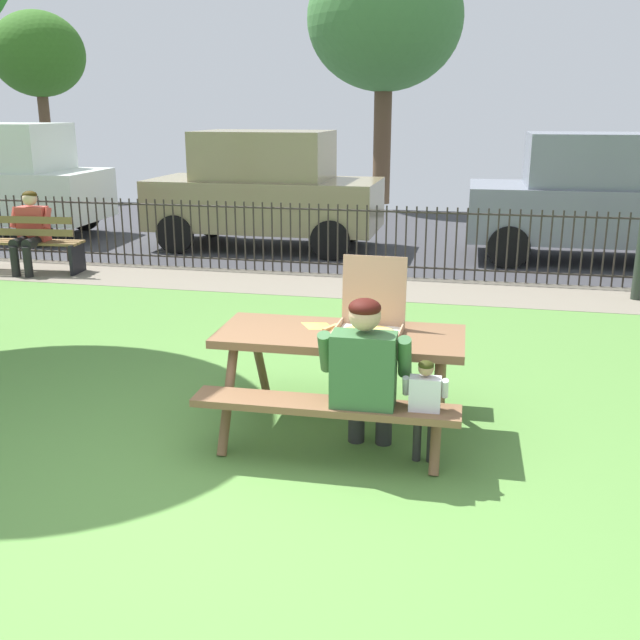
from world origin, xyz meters
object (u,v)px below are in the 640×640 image
object	(u,v)px
pizza_slice_on_table	(320,326)
child_at_table	(425,402)
parked_car_center	(265,189)
parked_car_right	(597,197)
far_tree_midleft	(385,20)
adult_at_table	(365,373)
far_tree_left	(38,56)
picnic_table_foreground	(340,355)
person_on_park_bench	(30,228)
pizza_box_open	(370,319)
park_bench_left	(26,244)

from	to	relation	value
pizza_slice_on_table	child_at_table	xyz separation A→B (m)	(0.84, -0.64, -0.28)
parked_car_center	parked_car_right	xyz separation A→B (m)	(5.40, 0.00, 0.00)
parked_car_right	far_tree_midleft	world-z (taller)	far_tree_midleft
adult_at_table	child_at_table	world-z (taller)	adult_at_table
parked_car_center	far_tree_left	world-z (taller)	far_tree_left
child_at_table	far_tree_left	world-z (taller)	far_tree_left
picnic_table_foreground	adult_at_table	distance (m)	0.57
parked_car_right	far_tree_left	distance (m)	15.28
parked_car_right	far_tree_midleft	distance (m)	8.45
adult_at_table	parked_car_center	bearing A→B (deg)	111.01
child_at_table	person_on_park_bench	distance (m)	7.89
parked_car_center	far_tree_midleft	distance (m)	7.40
child_at_table	parked_car_right	distance (m)	7.92
pizza_box_open	pizza_slice_on_table	size ratio (longest dim) A/B	1.82
picnic_table_foreground	park_bench_left	distance (m)	7.09
picnic_table_foreground	park_bench_left	size ratio (longest dim) A/B	1.12
parked_car_center	far_tree_left	size ratio (longest dim) A/B	0.81
person_on_park_bench	parked_car_center	xyz separation A→B (m)	(2.81, 2.66, 0.35)
park_bench_left	far_tree_midleft	bearing A→B (deg)	66.26
adult_at_table	child_at_table	size ratio (longest dim) A/B	1.48
pizza_box_open	adult_at_table	distance (m)	0.59
picnic_table_foreground	far_tree_midleft	xyz separation A→B (m)	(-1.51, 13.60, 3.77)
pizza_slice_on_table	parked_car_right	distance (m)	7.58
park_bench_left	far_tree_midleft	world-z (taller)	far_tree_midleft
pizza_slice_on_table	far_tree_left	distance (m)	17.43
pizza_box_open	park_bench_left	size ratio (longest dim) A/B	0.33
park_bench_left	far_tree_left	world-z (taller)	far_tree_left
picnic_table_foreground	person_on_park_bench	world-z (taller)	person_on_park_bench
pizza_box_open	person_on_park_bench	distance (m)	7.18
park_bench_left	parked_car_right	world-z (taller)	parked_car_right
child_at_table	far_tree_left	xyz separation A→B (m)	(-11.49, 14.12, 3.20)
pizza_box_open	parked_car_right	xyz separation A→B (m)	(2.53, 7.06, 0.14)
pizza_box_open	park_bench_left	xyz separation A→B (m)	(-5.75, 4.38, -0.45)
far_tree_midleft	picnic_table_foreground	bearing A→B (deg)	-83.68
child_at_table	far_tree_left	size ratio (longest dim) A/B	0.17
parked_car_right	picnic_table_foreground	bearing A→B (deg)	-111.10
park_bench_left	far_tree_left	xyz separation A→B (m)	(-5.29, 9.17, 3.28)
parked_car_center	picnic_table_foreground	bearing A→B (deg)	-69.52
adult_at_table	far_tree_midleft	bearing A→B (deg)	97.16
far_tree_midleft	adult_at_table	bearing A→B (deg)	-82.84
picnic_table_foreground	adult_at_table	size ratio (longest dim) A/B	1.53
pizza_box_open	far_tree_left	size ratio (longest dim) A/B	0.11
adult_at_table	person_on_park_bench	size ratio (longest dim) A/B	1.00
park_bench_left	pizza_slice_on_table	bearing A→B (deg)	-38.79
pizza_box_open	far_tree_left	distance (m)	17.71
child_at_table	parked_car_right	world-z (taller)	parked_car_right
picnic_table_foreground	child_at_table	bearing A→B (deg)	-38.03
child_at_table	far_tree_midleft	bearing A→B (deg)	98.75
parked_car_center	far_tree_midleft	world-z (taller)	far_tree_midleft
pizza_box_open	person_on_park_bench	bearing A→B (deg)	142.20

